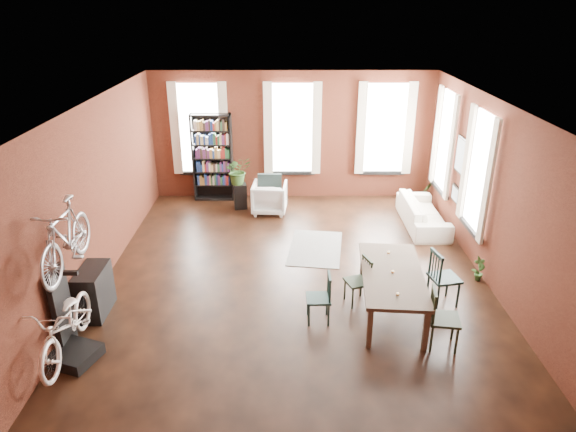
{
  "coord_description": "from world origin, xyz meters",
  "views": [
    {
      "loc": [
        -0.14,
        -8.09,
        4.81
      ],
      "look_at": [
        -0.12,
        0.6,
        1.09
      ],
      "focal_mm": 32.0,
      "sensor_mm": 36.0,
      "label": 1
    }
  ],
  "objects_px": {
    "dining_chair_a": "(318,298)",
    "dining_chair_d": "(444,278)",
    "white_armchair": "(269,196)",
    "bicycle_floor": "(61,299)",
    "dining_table": "(391,292)",
    "bike_trainer": "(75,355)",
    "cream_sofa": "(424,209)",
    "dining_chair_c": "(444,319)",
    "bookshelf": "(213,158)",
    "console_table": "(94,291)",
    "plant_stand": "(240,196)",
    "dining_chair_b": "(357,281)"
  },
  "relations": [
    {
      "from": "dining_chair_a",
      "to": "dining_chair_d",
      "type": "bearing_deg",
      "value": 102.54
    },
    {
      "from": "white_armchair",
      "to": "bicycle_floor",
      "type": "xyz_separation_m",
      "value": [
        -2.63,
        -5.55,
        0.64
      ]
    },
    {
      "from": "dining_table",
      "to": "dining_chair_a",
      "type": "distance_m",
      "value": 1.23
    },
    {
      "from": "bike_trainer",
      "to": "dining_table",
      "type": "bearing_deg",
      "value": 14.71
    },
    {
      "from": "dining_table",
      "to": "white_armchair",
      "type": "bearing_deg",
      "value": 121.11
    },
    {
      "from": "cream_sofa",
      "to": "dining_chair_c",
      "type": "bearing_deg",
      "value": 169.89
    },
    {
      "from": "bookshelf",
      "to": "dining_chair_d",
      "type": "bearing_deg",
      "value": -47.64
    },
    {
      "from": "bookshelf",
      "to": "bicycle_floor",
      "type": "height_order",
      "value": "bookshelf"
    },
    {
      "from": "console_table",
      "to": "cream_sofa",
      "type": "bearing_deg",
      "value": 29.33
    },
    {
      "from": "bike_trainer",
      "to": "bicycle_floor",
      "type": "xyz_separation_m",
      "value": [
        -0.02,
        -0.04,
        0.97
      ]
    },
    {
      "from": "bicycle_floor",
      "to": "plant_stand",
      "type": "bearing_deg",
      "value": 70.68
    },
    {
      "from": "dining_table",
      "to": "bookshelf",
      "type": "height_order",
      "value": "bookshelf"
    },
    {
      "from": "dining_chair_d",
      "to": "bookshelf",
      "type": "height_order",
      "value": "bookshelf"
    },
    {
      "from": "dining_chair_c",
      "to": "bicycle_floor",
      "type": "height_order",
      "value": "bicycle_floor"
    },
    {
      "from": "white_armchair",
      "to": "dining_table",
      "type": "bearing_deg",
      "value": 120.71
    },
    {
      "from": "bike_trainer",
      "to": "dining_chair_a",
      "type": "bearing_deg",
      "value": 15.5
    },
    {
      "from": "dining_chair_a",
      "to": "dining_chair_c",
      "type": "height_order",
      "value": "dining_chair_c"
    },
    {
      "from": "console_table",
      "to": "bicycle_floor",
      "type": "bearing_deg",
      "value": -85.93
    },
    {
      "from": "cream_sofa",
      "to": "dining_chair_a",
      "type": "bearing_deg",
      "value": 145.3
    },
    {
      "from": "dining_table",
      "to": "dining_chair_d",
      "type": "distance_m",
      "value": 0.97
    },
    {
      "from": "dining_chair_c",
      "to": "cream_sofa",
      "type": "bearing_deg",
      "value": -1.59
    },
    {
      "from": "dining_chair_c",
      "to": "white_armchair",
      "type": "bearing_deg",
      "value": 36.21
    },
    {
      "from": "dining_chair_b",
      "to": "bookshelf",
      "type": "height_order",
      "value": "bookshelf"
    },
    {
      "from": "white_armchair",
      "to": "plant_stand",
      "type": "distance_m",
      "value": 0.79
    },
    {
      "from": "dining_chair_c",
      "to": "cream_sofa",
      "type": "xyz_separation_m",
      "value": [
        0.78,
        4.4,
        -0.07
      ]
    },
    {
      "from": "dining_chair_c",
      "to": "plant_stand",
      "type": "distance_m",
      "value": 6.47
    },
    {
      "from": "plant_stand",
      "to": "dining_chair_b",
      "type": "bearing_deg",
      "value": -61.43
    },
    {
      "from": "dining_chair_c",
      "to": "bicycle_floor",
      "type": "relative_size",
      "value": 0.54
    },
    {
      "from": "dining_chair_a",
      "to": "bicycle_floor",
      "type": "xyz_separation_m",
      "value": [
        -3.55,
        -1.02,
        0.64
      ]
    },
    {
      "from": "bookshelf",
      "to": "white_armchair",
      "type": "xyz_separation_m",
      "value": [
        1.44,
        -0.91,
        -0.69
      ]
    },
    {
      "from": "bike_trainer",
      "to": "white_armchair",
      "type": "bearing_deg",
      "value": 64.6
    },
    {
      "from": "white_armchair",
      "to": "console_table",
      "type": "relative_size",
      "value": 1.02
    },
    {
      "from": "cream_sofa",
      "to": "plant_stand",
      "type": "relative_size",
      "value": 3.37
    },
    {
      "from": "bike_trainer",
      "to": "dining_chair_d",
      "type": "bearing_deg",
      "value": 14.74
    },
    {
      "from": "console_table",
      "to": "dining_chair_c",
      "type": "bearing_deg",
      "value": -9.34
    },
    {
      "from": "white_armchair",
      "to": "console_table",
      "type": "xyz_separation_m",
      "value": [
        -2.72,
        -4.29,
        -0.01
      ]
    },
    {
      "from": "dining_chair_c",
      "to": "console_table",
      "type": "xyz_separation_m",
      "value": [
        -5.45,
        0.9,
        -0.07
      ]
    },
    {
      "from": "dining_chair_a",
      "to": "console_table",
      "type": "distance_m",
      "value": 3.65
    },
    {
      "from": "bike_trainer",
      "to": "console_table",
      "type": "xyz_separation_m",
      "value": [
        -0.1,
        1.22,
        0.31
      ]
    },
    {
      "from": "dining_chair_c",
      "to": "dining_chair_d",
      "type": "height_order",
      "value": "dining_chair_d"
    },
    {
      "from": "dining_chair_d",
      "to": "bookshelf",
      "type": "bearing_deg",
      "value": 30.3
    },
    {
      "from": "white_armchair",
      "to": "cream_sofa",
      "type": "bearing_deg",
      "value": 171.59
    },
    {
      "from": "plant_stand",
      "to": "dining_chair_c",
      "type": "bearing_deg",
      "value": -57.74
    },
    {
      "from": "dining_chair_b",
      "to": "white_armchair",
      "type": "xyz_separation_m",
      "value": [
        -1.6,
        4.0,
        -0.0
      ]
    },
    {
      "from": "cream_sofa",
      "to": "dining_chair_b",
      "type": "bearing_deg",
      "value": 149.35
    },
    {
      "from": "dining_table",
      "to": "console_table",
      "type": "xyz_separation_m",
      "value": [
        -4.84,
        -0.02,
        0.04
      ]
    },
    {
      "from": "dining_chair_d",
      "to": "dining_table",
      "type": "bearing_deg",
      "value": 92.84
    },
    {
      "from": "dining_chair_b",
      "to": "bicycle_floor",
      "type": "distance_m",
      "value": 4.56
    },
    {
      "from": "dining_chair_b",
      "to": "plant_stand",
      "type": "distance_m",
      "value": 4.88
    },
    {
      "from": "white_armchair",
      "to": "cream_sofa",
      "type": "relative_size",
      "value": 0.39
    }
  ]
}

